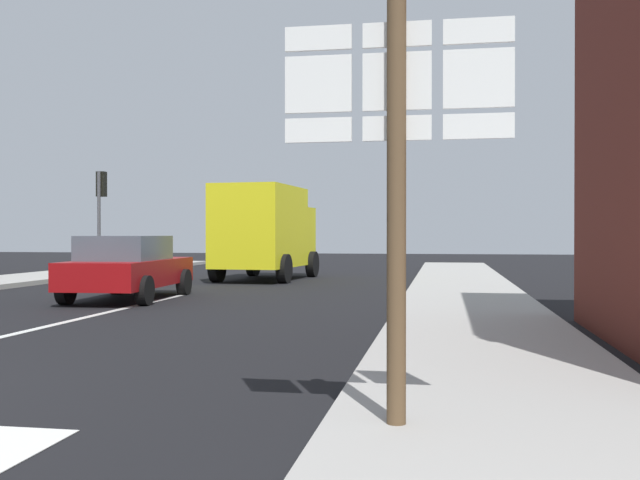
# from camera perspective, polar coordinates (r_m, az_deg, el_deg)

# --- Properties ---
(ground_plane) EXTENTS (80.00, 80.00, 0.00)m
(ground_plane) POSITION_cam_1_polar(r_m,az_deg,el_deg) (16.33, -13.21, -4.84)
(ground_plane) COLOR black
(sidewalk_right) EXTENTS (2.77, 44.00, 0.14)m
(sidewalk_right) POSITION_cam_1_polar(r_m,az_deg,el_deg) (13.05, 12.05, -5.87)
(sidewalk_right) COLOR #9E9B96
(sidewalk_right) RESTS_ON ground
(lane_centre_stripe) EXTENTS (0.16, 12.00, 0.01)m
(lane_centre_stripe) POSITION_cam_1_polar(r_m,az_deg,el_deg) (12.76, -20.29, -6.32)
(lane_centre_stripe) COLOR silver
(lane_centre_stripe) RESTS_ON ground
(sedan_far) EXTENTS (2.14, 4.29, 1.47)m
(sedan_far) POSITION_cam_1_polar(r_m,az_deg,el_deg) (17.03, -15.04, -2.07)
(sedan_far) COLOR maroon
(sedan_far) RESTS_ON ground
(delivery_truck) EXTENTS (2.79, 5.14, 3.05)m
(delivery_truck) POSITION_cam_1_polar(r_m,az_deg,el_deg) (23.63, -4.38, 0.81)
(delivery_truck) COLOR yellow
(delivery_truck) RESTS_ON ground
(route_sign_post) EXTENTS (1.66, 0.14, 3.20)m
(route_sign_post) POSITION_cam_1_polar(r_m,az_deg,el_deg) (5.23, 6.12, 5.89)
(route_sign_post) COLOR brown
(route_sign_post) RESTS_ON ground
(traffic_light_far_left) EXTENTS (0.30, 0.49, 3.76)m
(traffic_light_far_left) POSITION_cam_1_polar(r_m,az_deg,el_deg) (26.91, -17.07, 3.16)
(traffic_light_far_left) COLOR #47474C
(traffic_light_far_left) RESTS_ON ground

